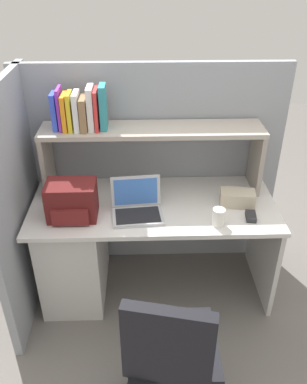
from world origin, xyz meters
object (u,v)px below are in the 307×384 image
(backpack, at_px, (72,201))
(paper_cup, at_px, (219,217))
(tissue_box, at_px, (237,198))
(laptop, at_px, (137,207))
(computer_mouse, at_px, (251,216))
(office_chair, at_px, (171,364))

(backpack, height_order, paper_cup, backpack)
(tissue_box, bearing_deg, backpack, -166.11)
(laptop, relative_size, backpack, 1.11)
(backpack, bearing_deg, computer_mouse, -2.84)
(laptop, height_order, computer_mouse, laptop)
(backpack, xyz_separation_m, office_chair, (0.56, -0.82, -0.45))
(paper_cup, relative_size, office_chair, 0.12)
(computer_mouse, xyz_separation_m, paper_cup, (-0.21, -0.06, 0.04))
(laptop, height_order, paper_cup, laptop)
(laptop, distance_m, tissue_box, 0.65)
(backpack, bearing_deg, tissue_box, 5.61)
(computer_mouse, distance_m, paper_cup, 0.22)
(backpack, xyz_separation_m, computer_mouse, (1.10, -0.05, -0.10))
(tissue_box, relative_size, office_chair, 0.24)
(backpack, relative_size, computer_mouse, 2.88)
(paper_cup, xyz_separation_m, tissue_box, (0.16, 0.21, -0.00))
(tissue_box, bearing_deg, office_chair, -109.41)
(laptop, bearing_deg, computer_mouse, -6.14)
(paper_cup, bearing_deg, backpack, 172.84)
(computer_mouse, bearing_deg, office_chair, -117.78)
(laptop, relative_size, computer_mouse, 3.20)
(paper_cup, distance_m, tissue_box, 0.27)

